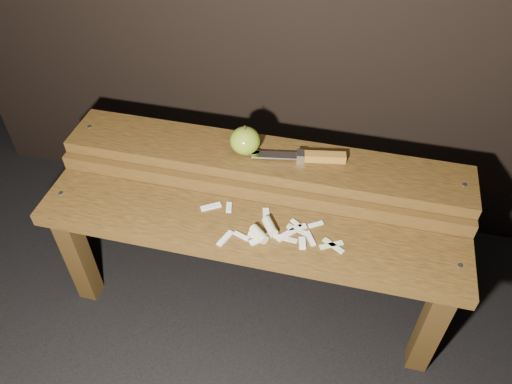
% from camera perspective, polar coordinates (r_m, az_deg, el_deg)
% --- Properties ---
extents(ground, '(60.00, 60.00, 0.00)m').
position_cam_1_polar(ground, '(1.73, -0.48, -12.09)').
color(ground, black).
extents(bench_front_tier, '(1.20, 0.20, 0.42)m').
position_cam_1_polar(bench_front_tier, '(1.41, -1.16, -6.17)').
color(bench_front_tier, '#38250E').
rests_on(bench_front_tier, ground).
extents(bench_rear_tier, '(1.20, 0.21, 0.50)m').
position_cam_1_polar(bench_rear_tier, '(1.52, 0.93, 1.75)').
color(bench_rear_tier, '#38250E').
rests_on(bench_rear_tier, ground).
extents(apple, '(0.09, 0.09, 0.09)m').
position_cam_1_polar(apple, '(1.45, -1.27, 5.90)').
color(apple, olive).
rests_on(apple, bench_rear_tier).
extents(knife, '(0.29, 0.08, 0.03)m').
position_cam_1_polar(knife, '(1.44, 6.40, 4.05)').
color(knife, '#956020').
rests_on(knife, bench_rear_tier).
extents(apple_scraps, '(0.42, 0.16, 0.03)m').
position_cam_1_polar(apple_scraps, '(1.35, 1.57, -4.41)').
color(apple_scraps, beige).
rests_on(apple_scraps, bench_front_tier).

